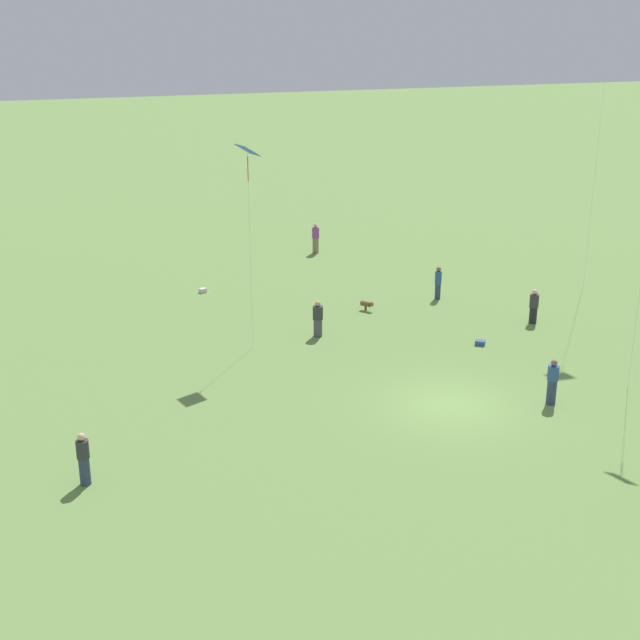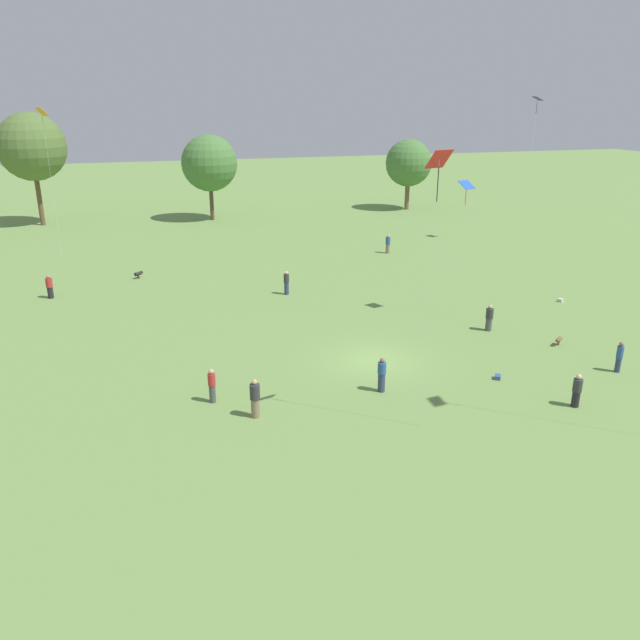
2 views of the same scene
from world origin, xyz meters
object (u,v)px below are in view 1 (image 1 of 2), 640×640
object	(u,v)px
person_0	(318,319)
dog_0	(367,304)
kite_1	(248,158)
picnic_bag_0	(480,343)
person_2	(316,238)
picnic_bag_1	(203,290)
person_7	(552,382)
person_6	(84,459)
person_10	(534,307)
person_4	(438,283)

from	to	relation	value
person_0	dog_0	size ratio (longest dim) A/B	2.57
kite_1	picnic_bag_0	world-z (taller)	kite_1
dog_0	picnic_bag_0	size ratio (longest dim) A/B	1.25
person_2	person_0	bearing A→B (deg)	-23.51
person_2	picnic_bag_1	world-z (taller)	person_2
picnic_bag_1	person_2	bearing A→B (deg)	-55.32
person_7	dog_0	size ratio (longest dim) A/B	2.74
person_7	kite_1	size ratio (longest dim) A/B	0.20
kite_1	picnic_bag_1	world-z (taller)	kite_1
person_6	person_7	size ratio (longest dim) A/B	0.99
person_0	kite_1	xyz separation A→B (m)	(-0.47, 3.10, 7.32)
person_6	picnic_bag_0	distance (m)	18.43
person_10	person_6	bearing A→B (deg)	-5.01
person_6	picnic_bag_1	xyz separation A→B (m)	(17.88, -7.26, -0.75)
person_7	picnic_bag_0	distance (m)	6.24
person_2	picnic_bag_1	distance (m)	9.61
person_0	person_4	distance (m)	7.99
person_2	person_4	xyz separation A→B (m)	(-10.21, -3.05, -0.04)
person_2	person_7	distance (m)	22.85
person_0	person_6	bearing A→B (deg)	-146.01
kite_1	picnic_bag_1	distance (m)	11.59
person_10	picnic_bag_0	distance (m)	4.12
person_4	picnic_bag_0	distance (m)	6.54
dog_0	picnic_bag_0	world-z (taller)	dog_0
person_0	person_2	world-z (taller)	person_2
dog_0	picnic_bag_1	xyz separation A→B (m)	(5.36, 6.92, -0.23)
person_7	person_6	bearing A→B (deg)	117.08
person_2	picnic_bag_0	distance (m)	16.76
person_4	person_6	world-z (taller)	person_6
person_2	person_6	world-z (taller)	person_2
dog_0	picnic_bag_1	size ratio (longest dim) A/B	1.55
picnic_bag_0	person_4	bearing A→B (deg)	-9.24
person_10	picnic_bag_1	distance (m)	16.50
dog_0	picnic_bag_0	xyz separation A→B (m)	(-5.81, -2.97, -0.23)
person_0	picnic_bag_0	distance (m)	7.14
person_0	person_7	size ratio (longest dim) A/B	0.94
person_2	dog_0	xyz separation A→B (m)	(-10.81, 0.96, -0.55)
person_2	dog_0	world-z (taller)	person_2
person_6	picnic_bag_1	size ratio (longest dim) A/B	4.21
person_7	dog_0	distance (m)	12.27
person_6	person_10	xyz separation A→B (m)	(8.49, -20.80, -0.07)
picnic_bag_1	person_10	bearing A→B (deg)	-124.76
person_6	person_7	xyz separation A→B (m)	(0.54, -16.74, 0.00)
person_10	person_2	bearing A→B (deg)	-96.31
person_0	person_6	size ratio (longest dim) A/B	0.95
person_10	picnic_bag_1	size ratio (longest dim) A/B	3.93
person_0	person_10	bearing A→B (deg)	-17.30
person_0	person_10	xyz separation A→B (m)	(-1.51, -9.96, -0.01)
dog_0	person_0	bearing A→B (deg)	0.26
person_6	picnic_bag_0	xyz separation A→B (m)	(6.71, -17.14, -0.76)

